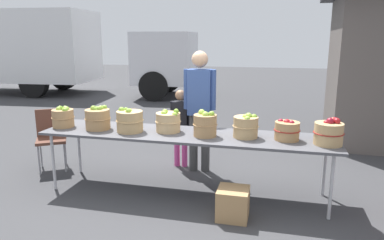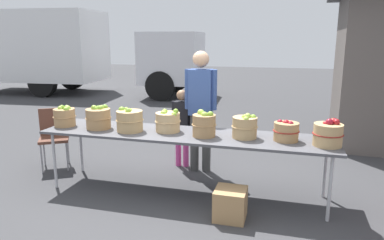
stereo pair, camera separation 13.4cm
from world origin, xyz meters
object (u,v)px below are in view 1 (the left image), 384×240
folding_chair (51,134)px  produce_crate (233,203)px  apple_basket_green_0 (63,117)px  apple_basket_green_3 (168,122)px  apple_basket_red_0 (287,130)px  apple_basket_green_1 (98,118)px  apple_basket_green_5 (246,126)px  apple_basket_green_2 (130,121)px  apple_basket_green_4 (205,124)px  child_customer (181,122)px  market_table (186,136)px  box_truck (61,50)px  apple_basket_red_1 (329,133)px  vendor_adult (200,102)px

folding_chair → produce_crate: (2.75, -0.88, -0.35)m
apple_basket_green_0 → apple_basket_green_3: bearing=3.7°
apple_basket_red_0 → folding_chair: apple_basket_red_0 is taller
apple_basket_green_1 → apple_basket_green_5: bearing=1.6°
apple_basket_green_2 → produce_crate: 1.58m
apple_basket_green_2 → apple_basket_green_4: bearing=0.7°
apple_basket_green_3 → produce_crate: size_ratio=0.97×
apple_basket_green_3 → apple_basket_green_5: (0.94, -0.04, 0.01)m
apple_basket_green_4 → produce_crate: apple_basket_green_4 is taller
produce_crate → child_customer: bearing=124.4°
folding_chair → apple_basket_green_5: bearing=-39.2°
market_table → produce_crate: market_table is taller
apple_basket_green_3 → apple_basket_green_0: bearing=-176.3°
apple_basket_green_0 → apple_basket_green_1: (0.49, 0.00, 0.01)m
apple_basket_green_5 → box_truck: (-6.84, 6.85, 0.61)m
apple_basket_green_3 → child_customer: size_ratio=0.28×
folding_chair → produce_crate: 2.91m
market_table → produce_crate: (0.64, -0.51, -0.56)m
box_truck → folding_chair: 7.70m
child_customer → folding_chair: size_ratio=1.33×
apple_basket_green_2 → apple_basket_red_0: (1.85, 0.07, -0.02)m
apple_basket_red_0 → apple_basket_red_1: size_ratio=0.91×
apple_basket_red_1 → apple_basket_green_2: bearing=179.9°
apple_basket_green_1 → apple_basket_red_0: (2.29, 0.05, -0.03)m
folding_chair → apple_basket_green_4: bearing=-42.1°
apple_basket_green_2 → apple_basket_green_4: 0.93m
box_truck → produce_crate: bearing=-52.4°
apple_basket_green_0 → apple_basket_green_3: apple_basket_green_3 is taller
apple_basket_red_1 → produce_crate: (-0.95, -0.44, -0.72)m
apple_basket_green_2 → apple_basket_green_5: size_ratio=1.12×
apple_basket_green_5 → folding_chair: 2.87m
vendor_adult → child_customer: vendor_adult is taller
produce_crate → apple_basket_red_1: bearing=24.9°
market_table → apple_basket_green_4: (0.24, -0.05, 0.17)m
apple_basket_green_5 → apple_basket_red_1: apple_basket_red_1 is taller
apple_basket_green_1 → vendor_adult: (1.12, 0.81, 0.11)m
apple_basket_green_0 → apple_basket_red_0: bearing=1.1°
apple_basket_green_0 → apple_basket_green_1: bearing=0.2°
child_customer → apple_basket_green_2: bearing=66.2°
apple_basket_green_3 → apple_basket_green_1: bearing=-174.5°
apple_basket_red_0 → apple_basket_red_1: 0.44m
apple_basket_green_4 → folding_chair: bearing=169.7°
apple_basket_green_0 → apple_basket_green_3: 1.38m
apple_basket_green_2 → child_customer: child_customer is taller
market_table → apple_basket_green_0: 1.62m
child_customer → produce_crate: (0.96, -1.40, -0.51)m
apple_basket_green_5 → apple_basket_red_0: (0.46, 0.00, -0.02)m
box_truck → produce_crate: box_truck is taller
market_table → produce_crate: bearing=-38.5°
apple_basket_green_5 → apple_basket_green_0: bearing=-178.7°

